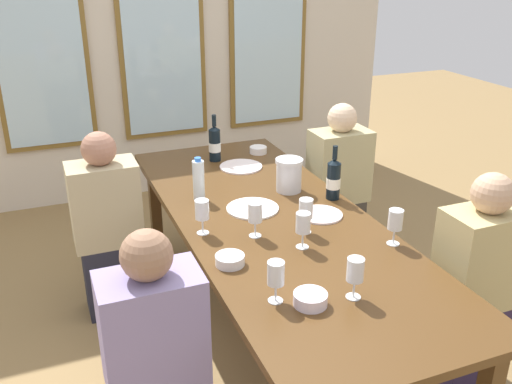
{
  "coord_description": "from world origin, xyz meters",
  "views": [
    {
      "loc": [
        -1.05,
        -2.38,
        2.0
      ],
      "look_at": [
        0.0,
        0.25,
        0.79
      ],
      "focal_mm": 39.73,
      "sensor_mm": 36.0,
      "label": 1
    }
  ],
  "objects_px": {
    "seated_person_1": "(338,189)",
    "dining_table": "(274,230)",
    "tasting_bowl_2": "(230,260)",
    "wine_glass_5": "(306,210)",
    "white_plate_0": "(241,167)",
    "seated_person_0": "(108,230)",
    "wine_glass_6": "(303,224)",
    "wine_glass_2": "(276,275)",
    "wine_glass_3": "(202,210)",
    "tasting_bowl_1": "(310,299)",
    "wine_glass_4": "(395,220)",
    "water_bottle": "(199,180)",
    "tasting_bowl_0": "(258,150)",
    "seated_person_3": "(476,288)",
    "white_plate_2": "(320,215)",
    "wine_glass_0": "(255,214)",
    "white_plate_1": "(253,208)",
    "wine_glass_1": "(355,271)",
    "seated_person_2": "(156,367)",
    "wine_bottle_1": "(215,143)",
    "wine_bottle_0": "(334,179)",
    "metal_pitcher": "(289,175)"
  },
  "relations": [
    {
      "from": "water_bottle",
      "to": "seated_person_0",
      "type": "distance_m",
      "value": 0.63
    },
    {
      "from": "seated_person_1",
      "to": "dining_table",
      "type": "bearing_deg",
      "value": -138.68
    },
    {
      "from": "white_plate_1",
      "to": "wine_glass_1",
      "type": "relative_size",
      "value": 1.6
    },
    {
      "from": "white_plate_1",
      "to": "tasting_bowl_2",
      "type": "distance_m",
      "value": 0.58
    },
    {
      "from": "wine_bottle_1",
      "to": "wine_bottle_0",
      "type": "bearing_deg",
      "value": -63.54
    },
    {
      "from": "metal_pitcher",
      "to": "tasting_bowl_2",
      "type": "xyz_separation_m",
      "value": [
        -0.59,
        -0.66,
        -0.07
      ]
    },
    {
      "from": "white_plate_2",
      "to": "wine_glass_0",
      "type": "height_order",
      "value": "wine_glass_0"
    },
    {
      "from": "dining_table",
      "to": "tasting_bowl_1",
      "type": "xyz_separation_m",
      "value": [
        -0.17,
        -0.75,
        0.09
      ]
    },
    {
      "from": "tasting_bowl_1",
      "to": "water_bottle",
      "type": "height_order",
      "value": "water_bottle"
    },
    {
      "from": "metal_pitcher",
      "to": "seated_person_0",
      "type": "height_order",
      "value": "seated_person_0"
    },
    {
      "from": "tasting_bowl_1",
      "to": "seated_person_3",
      "type": "distance_m",
      "value": 0.97
    },
    {
      "from": "dining_table",
      "to": "white_plate_0",
      "type": "relative_size",
      "value": 9.35
    },
    {
      "from": "dining_table",
      "to": "tasting_bowl_2",
      "type": "relative_size",
      "value": 19.47
    },
    {
      "from": "tasting_bowl_1",
      "to": "seated_person_2",
      "type": "xyz_separation_m",
      "value": [
        -0.59,
        0.13,
        -0.24
      ]
    },
    {
      "from": "wine_glass_6",
      "to": "seated_person_0",
      "type": "xyz_separation_m",
      "value": [
        -0.76,
        0.95,
        -0.33
      ]
    },
    {
      "from": "water_bottle",
      "to": "tasting_bowl_0",
      "type": "bearing_deg",
      "value": 45.03
    },
    {
      "from": "white_plate_0",
      "to": "seated_person_3",
      "type": "relative_size",
      "value": 0.24
    },
    {
      "from": "dining_table",
      "to": "water_bottle",
      "type": "relative_size",
      "value": 10.48
    },
    {
      "from": "wine_glass_3",
      "to": "seated_person_1",
      "type": "relative_size",
      "value": 0.16
    },
    {
      "from": "tasting_bowl_0",
      "to": "seated_person_1",
      "type": "height_order",
      "value": "seated_person_1"
    },
    {
      "from": "tasting_bowl_1",
      "to": "wine_glass_2",
      "type": "xyz_separation_m",
      "value": [
        -0.11,
        0.07,
        0.09
      ]
    },
    {
      "from": "tasting_bowl_1",
      "to": "wine_glass_6",
      "type": "height_order",
      "value": "wine_glass_6"
    },
    {
      "from": "wine_glass_4",
      "to": "water_bottle",
      "type": "bearing_deg",
      "value": 129.31
    },
    {
      "from": "water_bottle",
      "to": "seated_person_0",
      "type": "bearing_deg",
      "value": 153.81
    },
    {
      "from": "dining_table",
      "to": "white_plate_1",
      "type": "height_order",
      "value": "white_plate_1"
    },
    {
      "from": "wine_glass_5",
      "to": "seated_person_3",
      "type": "bearing_deg",
      "value": -33.51
    },
    {
      "from": "wine_glass_1",
      "to": "seated_person_1",
      "type": "distance_m",
      "value": 1.66
    },
    {
      "from": "wine_glass_2",
      "to": "wine_glass_3",
      "type": "distance_m",
      "value": 0.67
    },
    {
      "from": "tasting_bowl_0",
      "to": "seated_person_3",
      "type": "distance_m",
      "value": 1.7
    },
    {
      "from": "seated_person_0",
      "to": "wine_bottle_1",
      "type": "bearing_deg",
      "value": 22.98
    },
    {
      "from": "water_bottle",
      "to": "seated_person_1",
      "type": "distance_m",
      "value": 1.13
    },
    {
      "from": "tasting_bowl_2",
      "to": "wine_glass_5",
      "type": "bearing_deg",
      "value": 19.37
    },
    {
      "from": "white_plate_0",
      "to": "wine_glass_1",
      "type": "distance_m",
      "value": 1.54
    },
    {
      "from": "tasting_bowl_2",
      "to": "wine_glass_2",
      "type": "height_order",
      "value": "wine_glass_2"
    },
    {
      "from": "dining_table",
      "to": "wine_glass_4",
      "type": "bearing_deg",
      "value": -48.14
    },
    {
      "from": "seated_person_0",
      "to": "wine_glass_6",
      "type": "bearing_deg",
      "value": -51.26
    },
    {
      "from": "tasting_bowl_1",
      "to": "tasting_bowl_2",
      "type": "xyz_separation_m",
      "value": [
        -0.19,
        0.4,
        -0.0
      ]
    },
    {
      "from": "white_plate_2",
      "to": "wine_glass_3",
      "type": "distance_m",
      "value": 0.63
    },
    {
      "from": "white_plate_0",
      "to": "wine_glass_2",
      "type": "height_order",
      "value": "wine_glass_2"
    },
    {
      "from": "metal_pitcher",
      "to": "wine_glass_5",
      "type": "xyz_separation_m",
      "value": [
        -0.14,
        -0.5,
        0.02
      ]
    },
    {
      "from": "wine_bottle_0",
      "to": "wine_glass_0",
      "type": "distance_m",
      "value": 0.62
    },
    {
      "from": "white_plate_0",
      "to": "tasting_bowl_2",
      "type": "bearing_deg",
      "value": -112.7
    },
    {
      "from": "white_plate_0",
      "to": "wine_glass_5",
      "type": "bearing_deg",
      "value": -91.39
    },
    {
      "from": "tasting_bowl_1",
      "to": "wine_glass_5",
      "type": "bearing_deg",
      "value": 65.44
    },
    {
      "from": "white_plate_0",
      "to": "tasting_bowl_2",
      "type": "distance_m",
      "value": 1.2
    },
    {
      "from": "white_plate_1",
      "to": "seated_person_2",
      "type": "relative_size",
      "value": 0.25
    },
    {
      "from": "wine_glass_6",
      "to": "seated_person_3",
      "type": "bearing_deg",
      "value": -22.74
    },
    {
      "from": "seated_person_2",
      "to": "seated_person_0",
      "type": "bearing_deg",
      "value": 90.0
    },
    {
      "from": "wine_bottle_1",
      "to": "metal_pitcher",
      "type": "bearing_deg",
      "value": -69.97
    },
    {
      "from": "tasting_bowl_1",
      "to": "tasting_bowl_2",
      "type": "height_order",
      "value": "tasting_bowl_1"
    }
  ]
}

